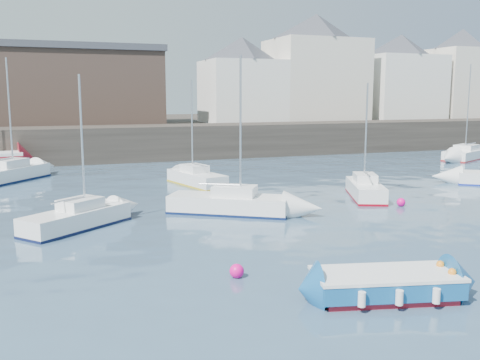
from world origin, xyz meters
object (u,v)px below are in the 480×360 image
object	(u,v)px
blue_dinghy	(386,284)
buoy_far	(103,209)
sailboat_f	(196,178)
buoy_mid	(401,206)
sailboat_h	(7,174)
buoy_near	(237,277)
sailboat_a	(77,218)
sailboat_b	(230,203)
sailboat_g	(468,154)
sailboat_c	(365,189)

from	to	relation	value
blue_dinghy	buoy_far	distance (m)	16.33
sailboat_f	buoy_mid	world-z (taller)	sailboat_f
sailboat_h	buoy_near	bearing A→B (deg)	-71.05
sailboat_a	sailboat_b	distance (m)	7.16
sailboat_g	buoy_near	distance (m)	37.92
blue_dinghy	sailboat_f	world-z (taller)	sailboat_f
blue_dinghy	sailboat_f	size ratio (longest dim) A/B	0.66
buoy_far	sailboat_h	bearing A→B (deg)	114.50
buoy_near	buoy_far	size ratio (longest dim) A/B	1.19
buoy_mid	buoy_far	world-z (taller)	buoy_mid
sailboat_f	buoy_far	xyz separation A→B (m)	(-6.37, -5.41, -0.47)
blue_dinghy	sailboat_b	xyz separation A→B (m)	(-0.52, 11.97, 0.06)
sailboat_c	sailboat_g	distance (m)	22.93
sailboat_a	sailboat_g	size ratio (longest dim) A/B	0.78
sailboat_h	buoy_near	distance (m)	24.45
buoy_near	sailboat_f	bearing A→B (deg)	78.66
sailboat_c	buoy_near	distance (m)	15.08
sailboat_c	buoy_mid	world-z (taller)	sailboat_c
sailboat_g	blue_dinghy	bearing A→B (deg)	-136.15
blue_dinghy	sailboat_f	distance (m)	20.51
sailboat_b	buoy_mid	size ratio (longest dim) A/B	16.95
buoy_far	sailboat_g	bearing A→B (deg)	18.04
sailboat_a	sailboat_f	size ratio (longest dim) A/B	0.99
blue_dinghy	buoy_near	xyz separation A→B (m)	(-3.33, 3.10, -0.43)
buoy_near	sailboat_b	bearing A→B (deg)	72.45
sailboat_h	buoy_near	size ratio (longest dim) A/B	17.65
sailboat_c	buoy_near	xyz separation A→B (m)	(-11.24, -10.05, -0.49)
sailboat_h	buoy_far	size ratio (longest dim) A/B	20.96
sailboat_b	sailboat_c	world-z (taller)	sailboat_b
buoy_near	sailboat_c	bearing A→B (deg)	41.80
blue_dinghy	sailboat_c	distance (m)	15.34
sailboat_b	sailboat_h	size ratio (longest dim) A/B	0.93
sailboat_f	buoy_near	world-z (taller)	sailboat_f
sailboat_g	buoy_near	xyz separation A→B (m)	(-30.29, -22.80, -0.48)
sailboat_a	sailboat_c	size ratio (longest dim) A/B	1.03
sailboat_c	buoy_near	size ratio (longest dim) A/B	13.79
sailboat_f	buoy_near	size ratio (longest dim) A/B	14.44
sailboat_c	sailboat_h	size ratio (longest dim) A/B	0.78
sailboat_a	sailboat_f	bearing A→B (deg)	49.38
sailboat_a	sailboat_h	distance (m)	15.26
sailboat_f	sailboat_g	size ratio (longest dim) A/B	0.79
blue_dinghy	buoy_mid	bearing A→B (deg)	51.53
sailboat_c	buoy_near	bearing A→B (deg)	-138.20
buoy_far	sailboat_b	bearing A→B (deg)	-28.86
sailboat_g	sailboat_h	world-z (taller)	sailboat_g
blue_dinghy	sailboat_a	distance (m)	13.73
blue_dinghy	buoy_far	xyz separation A→B (m)	(-6.20, 15.10, -0.43)
sailboat_f	buoy_mid	size ratio (longest dim) A/B	14.97
sailboat_a	sailboat_f	xyz separation A→B (m)	(7.82, 9.12, 0.01)
sailboat_a	buoy_mid	world-z (taller)	sailboat_a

